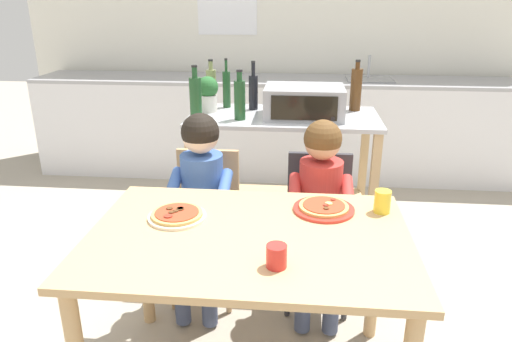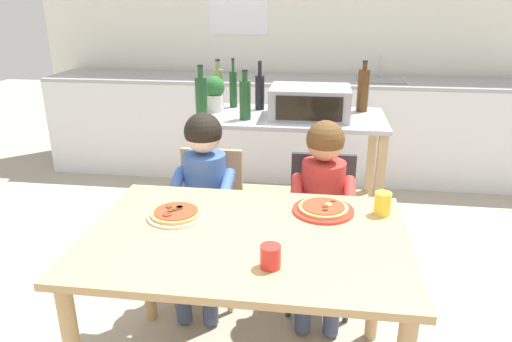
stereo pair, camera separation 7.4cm
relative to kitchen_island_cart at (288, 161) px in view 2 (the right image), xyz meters
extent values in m
plane|color=#A89E8C|center=(-0.08, -0.03, -0.61)|extent=(12.01, 12.01, 0.00)
cube|color=white|center=(-0.08, 1.83, 0.74)|extent=(4.99, 0.12, 2.70)
cube|color=silver|center=(-0.08, 1.42, -0.18)|extent=(4.49, 0.60, 0.87)
cube|color=#9E9EA3|center=(-0.08, 1.42, 0.27)|extent=(4.49, 0.60, 0.03)
cube|color=gray|center=(0.70, 1.42, 0.29)|extent=(0.40, 0.33, 0.02)
cylinder|color=#B7BABF|center=(0.70, 1.54, 0.39)|extent=(0.02, 0.02, 0.20)
cube|color=#B7BABF|center=(0.00, 0.00, 0.29)|extent=(1.17, 0.58, 0.02)
cube|color=tan|center=(0.00, 0.00, -0.29)|extent=(1.07, 0.54, 0.02)
cube|color=tan|center=(-0.54, -0.25, -0.17)|extent=(0.05, 0.05, 0.89)
cube|color=tan|center=(0.54, -0.25, -0.17)|extent=(0.05, 0.05, 0.89)
cube|color=tan|center=(-0.54, 0.25, -0.17)|extent=(0.05, 0.05, 0.89)
cube|color=tan|center=(0.54, 0.25, -0.17)|extent=(0.05, 0.05, 0.89)
cube|color=#999BA0|center=(0.12, -0.03, 0.39)|extent=(0.47, 0.34, 0.19)
cube|color=black|center=(0.12, -0.20, 0.39)|extent=(0.38, 0.01, 0.14)
cylinder|color=black|center=(0.29, -0.20, 0.34)|extent=(0.02, 0.01, 0.02)
cylinder|color=olive|center=(-0.49, 0.22, 0.42)|extent=(0.07, 0.07, 0.24)
cylinder|color=olive|center=(-0.49, 0.22, 0.57)|extent=(0.03, 0.03, 0.06)
cylinder|color=black|center=(-0.49, 0.22, 0.60)|extent=(0.03, 0.03, 0.01)
cylinder|color=#1E4723|center=(-0.26, -0.13, 0.41)|extent=(0.07, 0.07, 0.23)
cylinder|color=#1E4723|center=(-0.26, -0.13, 0.56)|extent=(0.03, 0.03, 0.05)
cylinder|color=black|center=(-0.26, -0.13, 0.59)|extent=(0.04, 0.04, 0.01)
cylinder|color=#1E4723|center=(-0.52, -0.13, 0.42)|extent=(0.07, 0.07, 0.24)
cylinder|color=#1E4723|center=(-0.52, -0.13, 0.57)|extent=(0.03, 0.03, 0.06)
cylinder|color=black|center=(-0.52, -0.13, 0.61)|extent=(0.03, 0.03, 0.01)
cylinder|color=#4C2D14|center=(0.45, 0.18, 0.43)|extent=(0.07, 0.07, 0.26)
cylinder|color=#4C2D14|center=(0.45, 0.18, 0.59)|extent=(0.03, 0.03, 0.04)
cylinder|color=black|center=(0.45, 0.18, 0.61)|extent=(0.03, 0.03, 0.01)
cylinder|color=black|center=(-0.20, 0.14, 0.41)|extent=(0.06, 0.06, 0.22)
cylinder|color=black|center=(-0.20, 0.14, 0.56)|extent=(0.02, 0.02, 0.08)
cylinder|color=black|center=(-0.20, 0.14, 0.60)|extent=(0.03, 0.03, 0.01)
cylinder|color=#1E4723|center=(-0.38, 0.18, 0.42)|extent=(0.05, 0.05, 0.23)
cylinder|color=#1E4723|center=(-0.38, 0.18, 0.57)|extent=(0.02, 0.02, 0.07)
cylinder|color=black|center=(-0.38, 0.18, 0.61)|extent=(0.02, 0.02, 0.01)
cylinder|color=beige|center=(-0.48, 0.05, 0.35)|extent=(0.11, 0.11, 0.11)
sphere|color=#28602D|center=(-0.48, 0.05, 0.46)|extent=(0.13, 0.13, 0.13)
cube|color=tan|center=(-0.08, -1.23, 0.11)|extent=(1.26, 0.86, 0.03)
cylinder|color=tan|center=(-0.65, -0.87, -0.26)|extent=(0.06, 0.06, 0.71)
cylinder|color=tan|center=(0.49, -0.87, -0.26)|extent=(0.06, 0.06, 0.71)
cube|color=tan|center=(-0.40, -0.61, -0.17)|extent=(0.36, 0.36, 0.04)
cube|color=tan|center=(-0.40, -0.45, 0.02)|extent=(0.34, 0.03, 0.38)
cylinder|color=tan|center=(-0.25, -0.76, -0.39)|extent=(0.03, 0.03, 0.42)
cylinder|color=tan|center=(-0.55, -0.76, -0.39)|extent=(0.03, 0.03, 0.42)
cylinder|color=tan|center=(-0.25, -0.46, -0.39)|extent=(0.03, 0.03, 0.42)
cylinder|color=tan|center=(-0.55, -0.46, -0.39)|extent=(0.03, 0.03, 0.42)
cube|color=#333338|center=(0.22, -0.61, -0.17)|extent=(0.36, 0.36, 0.04)
cube|color=#333338|center=(0.22, -0.45, 0.02)|extent=(0.34, 0.03, 0.38)
cylinder|color=#333338|center=(0.37, -0.76, -0.39)|extent=(0.03, 0.03, 0.42)
cylinder|color=#333338|center=(0.07, -0.76, -0.39)|extent=(0.03, 0.03, 0.42)
cylinder|color=#333338|center=(0.37, -0.46, -0.39)|extent=(0.03, 0.03, 0.42)
cylinder|color=#333338|center=(0.07, -0.46, -0.39)|extent=(0.03, 0.03, 0.42)
cube|color=#424C6B|center=(-0.33, -0.75, -0.13)|extent=(0.10, 0.30, 0.10)
cylinder|color=#424C6B|center=(-0.33, -0.88, -0.37)|extent=(0.08, 0.08, 0.44)
cube|color=#424C6B|center=(-0.47, -0.75, -0.13)|extent=(0.10, 0.30, 0.10)
cylinder|color=#424C6B|center=(-0.47, -0.88, -0.37)|extent=(0.08, 0.08, 0.44)
cylinder|color=#3D60A8|center=(-0.27, -0.71, 0.09)|extent=(0.06, 0.26, 0.15)
cylinder|color=#3D60A8|center=(-0.53, -0.71, 0.09)|extent=(0.06, 0.26, 0.15)
cylinder|color=#3D60A8|center=(-0.40, -0.61, 0.05)|extent=(0.22, 0.22, 0.37)
sphere|color=beige|center=(-0.40, -0.61, 0.34)|extent=(0.18, 0.18, 0.18)
sphere|color=black|center=(-0.40, -0.61, 0.35)|extent=(0.19, 0.19, 0.19)
cube|color=#424C6B|center=(0.29, -0.75, -0.13)|extent=(0.10, 0.30, 0.10)
cylinder|color=#424C6B|center=(0.29, -0.88, -0.37)|extent=(0.08, 0.08, 0.44)
cube|color=#424C6B|center=(0.15, -0.75, -0.13)|extent=(0.10, 0.30, 0.10)
cylinder|color=#424C6B|center=(0.15, -0.88, -0.37)|extent=(0.08, 0.08, 0.44)
cylinder|color=#BC332D|center=(0.35, -0.71, 0.08)|extent=(0.06, 0.26, 0.15)
cylinder|color=#BC332D|center=(0.09, -0.71, 0.08)|extent=(0.06, 0.26, 0.15)
cylinder|color=#BC332D|center=(0.22, -0.61, 0.04)|extent=(0.22, 0.22, 0.35)
sphere|color=tan|center=(0.22, -0.61, 0.32)|extent=(0.18, 0.18, 0.18)
sphere|color=brown|center=(0.22, -0.61, 0.34)|extent=(0.19, 0.19, 0.19)
cylinder|color=beige|center=(-0.40, -1.12, 0.13)|extent=(0.24, 0.24, 0.01)
cylinder|color=tan|center=(-0.40, -1.12, 0.14)|extent=(0.21, 0.21, 0.01)
cylinder|color=#B23D23|center=(-0.40, -1.12, 0.15)|extent=(0.18, 0.18, 0.00)
cylinder|color=maroon|center=(-0.39, -1.09, 0.16)|extent=(0.03, 0.03, 0.01)
cylinder|color=#563319|center=(-0.40, -1.12, 0.16)|extent=(0.02, 0.02, 0.01)
cylinder|color=#563319|center=(-0.43, -1.10, 0.16)|extent=(0.03, 0.03, 0.01)
cylinder|color=#563319|center=(-0.39, -1.10, 0.16)|extent=(0.03, 0.03, 0.01)
cylinder|color=#563319|center=(-0.42, -1.13, 0.16)|extent=(0.03, 0.03, 0.01)
cylinder|color=maroon|center=(-0.42, -1.17, 0.16)|extent=(0.03, 0.03, 0.01)
cylinder|color=red|center=(0.22, -0.99, 0.13)|extent=(0.26, 0.26, 0.01)
cylinder|color=tan|center=(0.22, -0.99, 0.14)|extent=(0.21, 0.21, 0.01)
cylinder|color=#B23D23|center=(0.22, -0.99, 0.15)|extent=(0.18, 0.18, 0.00)
cylinder|color=#DBC666|center=(0.24, -0.98, 0.16)|extent=(0.03, 0.03, 0.01)
cylinder|color=#563319|center=(0.22, -1.03, 0.16)|extent=(0.02, 0.02, 0.01)
cylinder|color=maroon|center=(0.26, -0.94, 0.16)|extent=(0.02, 0.02, 0.01)
cylinder|color=maroon|center=(0.22, -1.00, 0.16)|extent=(0.02, 0.02, 0.01)
cylinder|color=red|center=(0.04, -1.46, 0.17)|extent=(0.07, 0.07, 0.08)
cylinder|color=yellow|center=(0.46, -0.98, 0.17)|extent=(0.07, 0.07, 0.10)
camera|label=1|loc=(0.10, -2.86, 1.00)|focal=33.16mm
camera|label=2|loc=(0.18, -2.85, 1.00)|focal=33.16mm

